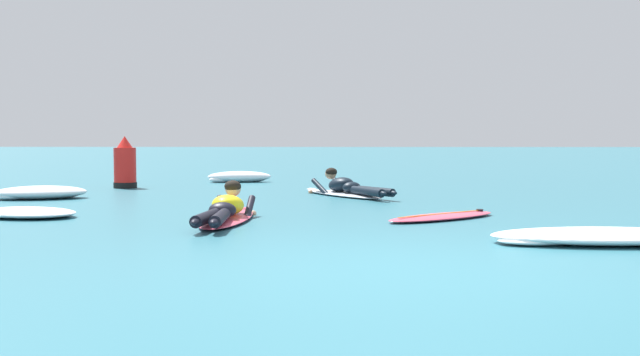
# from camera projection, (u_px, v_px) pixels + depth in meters

# --- Properties ---
(ground_plane) EXTENTS (120.00, 120.00, 0.00)m
(ground_plane) POSITION_uv_depth(u_px,v_px,m) (363.00, 186.00, 16.08)
(ground_plane) COLOR #2D6B7A
(surfer_near) EXTENTS (0.63, 2.66, 0.53)m
(surfer_near) POSITION_uv_depth(u_px,v_px,m) (226.00, 211.00, 9.37)
(surfer_near) COLOR #E54C66
(surfer_near) RESTS_ON ground
(surfer_far) EXTENTS (1.76, 2.53, 0.55)m
(surfer_far) POSITION_uv_depth(u_px,v_px,m) (346.00, 189.00, 13.40)
(surfer_far) COLOR silver
(surfer_far) RESTS_ON ground
(drifting_surfboard) EXTENTS (1.76, 1.58, 0.16)m
(drifting_surfboard) POSITION_uv_depth(u_px,v_px,m) (443.00, 216.00, 9.70)
(drifting_surfboard) COLOR #E54C66
(drifting_surfboard) RESTS_ON ground
(whitewater_front) EXTENTS (1.65, 1.32, 0.13)m
(whitewater_front) POSITION_uv_depth(u_px,v_px,m) (26.00, 213.00, 9.94)
(whitewater_front) COLOR white
(whitewater_front) RESTS_ON ground
(whitewater_mid_left) EXTENTS (1.73, 1.31, 0.22)m
(whitewater_mid_left) POSITION_uv_depth(u_px,v_px,m) (41.00, 193.00, 12.86)
(whitewater_mid_left) COLOR white
(whitewater_mid_left) RESTS_ON ground
(whitewater_mid_right) EXTENTS (1.55, 0.81, 0.26)m
(whitewater_mid_right) POSITION_uv_depth(u_px,v_px,m) (240.00, 177.00, 17.51)
(whitewater_mid_right) COLOR white
(whitewater_mid_right) RESTS_ON ground
(whitewater_back) EXTENTS (2.26, 0.87, 0.16)m
(whitewater_back) POSITION_uv_depth(u_px,v_px,m) (604.00, 236.00, 7.49)
(whitewater_back) COLOR white
(whitewater_back) RESTS_ON ground
(channel_marker_buoy) EXTENTS (0.48, 0.48, 1.08)m
(channel_marker_buoy) POSITION_uv_depth(u_px,v_px,m) (125.00, 167.00, 15.53)
(channel_marker_buoy) COLOR red
(channel_marker_buoy) RESTS_ON ground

